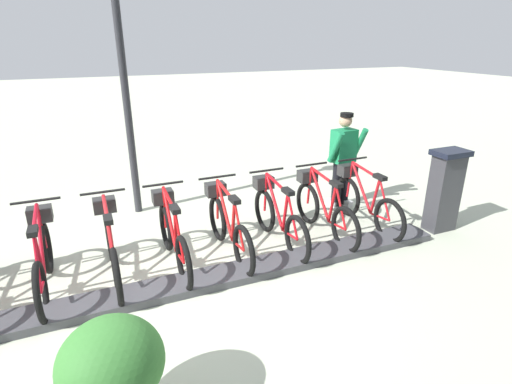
# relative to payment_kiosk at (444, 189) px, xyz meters

# --- Properties ---
(ground_plane) EXTENTS (60.00, 60.00, 0.00)m
(ground_plane) POSITION_rel_payment_kiosk_xyz_m (-0.05, 4.24, -0.67)
(ground_plane) COLOR beige
(dock_rail_base) EXTENTS (0.44, 7.63, 0.10)m
(dock_rail_base) POSITION_rel_payment_kiosk_xyz_m (-0.05, 4.24, -0.62)
(dock_rail_base) COLOR #47474C
(dock_rail_base) RESTS_ON ground
(payment_kiosk) EXTENTS (0.36, 0.52, 1.28)m
(payment_kiosk) POSITION_rel_payment_kiosk_xyz_m (0.00, 0.00, 0.00)
(payment_kiosk) COLOR #38383D
(payment_kiosk) RESTS_ON ground
(bike_docked_0) EXTENTS (1.72, 0.54, 1.02)m
(bike_docked_0) POSITION_rel_payment_kiosk_xyz_m (0.57, 1.03, -0.24)
(bike_docked_0) COLOR black
(bike_docked_0) RESTS_ON ground
(bike_docked_1) EXTENTS (1.72, 0.54, 1.02)m
(bike_docked_1) POSITION_rel_payment_kiosk_xyz_m (0.57, 1.78, -0.24)
(bike_docked_1) COLOR black
(bike_docked_1) RESTS_ON ground
(bike_docked_2) EXTENTS (1.72, 0.54, 1.02)m
(bike_docked_2) POSITION_rel_payment_kiosk_xyz_m (0.57, 2.54, -0.24)
(bike_docked_2) COLOR black
(bike_docked_2) RESTS_ON ground
(bike_docked_3) EXTENTS (1.72, 0.54, 1.02)m
(bike_docked_3) POSITION_rel_payment_kiosk_xyz_m (0.57, 3.30, -0.24)
(bike_docked_3) COLOR black
(bike_docked_3) RESTS_ON ground
(bike_docked_4) EXTENTS (1.72, 0.54, 1.02)m
(bike_docked_4) POSITION_rel_payment_kiosk_xyz_m (0.57, 4.06, -0.24)
(bike_docked_4) COLOR black
(bike_docked_4) RESTS_ON ground
(bike_docked_5) EXTENTS (1.72, 0.54, 1.02)m
(bike_docked_5) POSITION_rel_payment_kiosk_xyz_m (0.57, 4.82, -0.24)
(bike_docked_5) COLOR black
(bike_docked_5) RESTS_ON ground
(bike_docked_6) EXTENTS (1.72, 0.54, 1.02)m
(bike_docked_6) POSITION_rel_payment_kiosk_xyz_m (0.57, 5.58, -0.24)
(bike_docked_6) COLOR black
(bike_docked_6) RESTS_ON ground
(worker_near_rack) EXTENTS (0.49, 0.66, 1.66)m
(worker_near_rack) POSITION_rel_payment_kiosk_xyz_m (1.41, 0.90, 0.24)
(worker_near_rack) COLOR white
(worker_near_rack) RESTS_ON ground
(lamp_post) EXTENTS (0.32, 0.32, 4.02)m
(lamp_post) POSITION_rel_payment_kiosk_xyz_m (2.57, 4.26, 1.96)
(lamp_post) COLOR #2D2D33
(lamp_post) RESTS_ON ground
(planter_bush) EXTENTS (0.76, 0.76, 0.97)m
(planter_bush) POSITION_rel_payment_kiosk_xyz_m (-1.70, 4.97, -0.12)
(planter_bush) COLOR #59544C
(planter_bush) RESTS_ON ground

